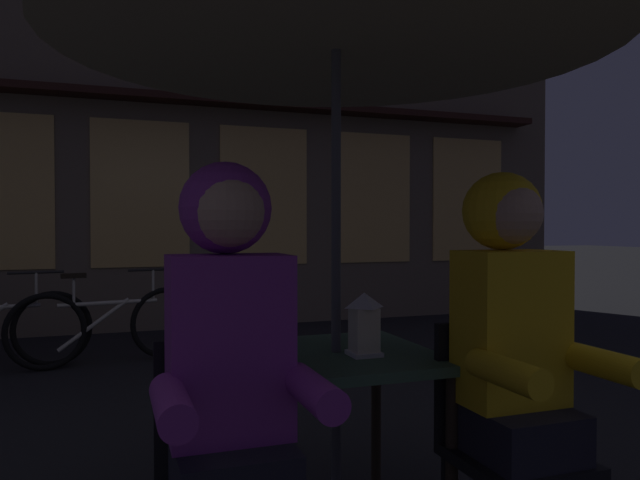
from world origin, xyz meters
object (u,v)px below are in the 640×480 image
Objects in this scene: cafe_table at (336,379)px; lantern at (364,323)px; bicycle_third at (108,325)px; person_right_hooded at (515,335)px; chair_right at (504,435)px; chair_left at (228,474)px; person_left_hooded at (231,356)px.

lantern is (0.07, -0.10, 0.22)m from cafe_table.
lantern reaches higher than bicycle_third.
bicycle_third is (-1.31, 3.88, -0.50)m from person_right_hooded.
cafe_table is at bearing 142.45° from chair_right.
person_right_hooded is at bearing -3.39° from chair_left.
cafe_table is at bearing 127.56° from lantern.
bicycle_third is at bearing 95.18° from chair_left.
person_right_hooded is at bearing -71.39° from bicycle_third.
lantern is at bearing -52.44° from cafe_table.
lantern is 0.17× the size of person_left_hooded.
lantern is at bearing 26.31° from chair_left.
chair_left is at bearing 180.00° from chair_right.
lantern is 0.27× the size of chair_right.
chair_left is 0.52× the size of bicycle_third.
chair_left is 1.00× the size of chair_right.
bicycle_third is at bearing 108.86° from chair_right.
chair_left is 1.03m from person_right_hooded.
chair_left is 0.96m from chair_right.
chair_right is at bearing 90.00° from person_right_hooded.
person_left_hooded is at bearing -90.00° from chair_left.
lantern is at bearing 30.84° from person_left_hooded.
person_right_hooded is (0.00, -0.06, 0.36)m from chair_right.
bicycle_third is at bearing 103.46° from cafe_table.
person_left_hooded is 1.00× the size of person_right_hooded.
chair_left is 0.36m from person_left_hooded.
cafe_table is 0.62m from chair_right.
cafe_table is 0.53× the size of person_left_hooded.
lantern reaches higher than chair_left.
bicycle_third is (-0.35, 3.83, -0.14)m from chair_left.
cafe_table is at bearing 138.43° from person_right_hooded.
lantern is 0.62m from chair_right.
chair_left is at bearing 90.00° from person_left_hooded.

